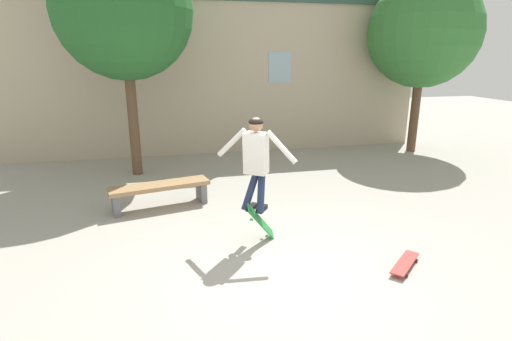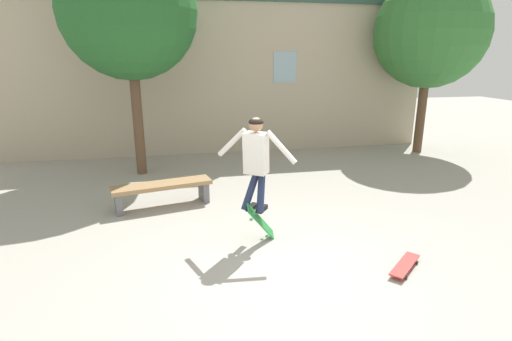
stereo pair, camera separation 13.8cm
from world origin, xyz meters
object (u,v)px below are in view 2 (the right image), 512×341
Objects in this scene: skater at (256,157)px; park_bench at (162,189)px; skateboard_resting at (405,265)px; skateboard_flipping at (261,222)px; tree_right at (431,32)px; tree_left at (129,11)px.

park_bench is at bearing 73.74° from skater.
skateboard_flipping is at bearing 104.73° from skateboard_resting.
tree_right is 8.31m from skateboard_resting.
skater is at bearing 123.96° from skateboard_flipping.
skateboard_resting is (3.35, -3.14, -0.29)m from park_bench.
skater reaches higher than skateboard_resting.
park_bench is 2.74× the size of skateboard_resting.
tree_left is 3.69× the size of skater.
skateboard_flipping is (0.07, -0.03, -1.06)m from skater.
tree_left is 5.40m from skater.
skateboard_resting is (3.92, -5.60, -3.76)m from tree_left.
skateboard_flipping reaches higher than skateboard_resting.
skateboard_flipping is (1.55, -1.93, -0.00)m from park_bench.
skater is (1.48, -1.91, 1.06)m from park_bench.
tree_right reaches higher than skater.
tree_right is at bearing 5.51° from skateboard_flipping.
skater is at bearing -140.43° from tree_right.
tree_right is at bearing 9.86° from park_bench.
skateboard_resting is (-4.23, -6.28, -3.42)m from tree_right.
tree_left is at bearing -175.28° from tree_right.
park_bench is 2.63m from skater.
tree_left is at bearing 81.16° from skateboard_flipping.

